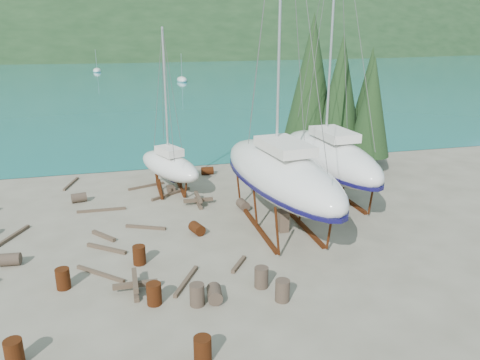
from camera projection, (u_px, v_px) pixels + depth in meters
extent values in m
plane|color=#635D4E|center=(208.00, 252.00, 22.44)|extent=(600.00, 600.00, 0.00)
plane|color=teal|center=(118.00, 47.00, 312.71)|extent=(700.00, 700.00, 0.00)
ellipsoid|color=black|center=(118.00, 47.00, 317.32)|extent=(800.00, 360.00, 110.00)
cube|color=beige|center=(72.00, 52.00, 192.07)|extent=(6.00, 5.00, 4.00)
cube|color=#A54C2D|center=(71.00, 45.00, 191.22)|extent=(6.60, 5.60, 1.60)
cube|color=beige|center=(192.00, 51.00, 204.20)|extent=(6.00, 5.00, 4.00)
cube|color=#A54C2D|center=(192.00, 44.00, 203.35)|extent=(6.60, 5.60, 1.60)
cylinder|color=black|center=(336.00, 157.00, 36.29)|extent=(0.36, 0.36, 1.60)
cone|color=black|center=(340.00, 92.00, 34.78)|extent=(3.60, 3.60, 8.40)
cylinder|color=black|center=(367.00, 164.00, 34.85)|extent=(0.36, 0.36, 1.36)
cone|color=black|center=(371.00, 107.00, 33.56)|extent=(3.06, 3.06, 7.14)
cylinder|color=black|center=(308.00, 151.00, 37.74)|extent=(0.36, 0.36, 1.84)
cone|color=black|center=(312.00, 78.00, 35.99)|extent=(4.14, 4.14, 9.66)
cylinder|color=black|center=(365.00, 152.00, 37.97)|extent=(0.36, 0.36, 1.44)
cone|color=black|center=(369.00, 97.00, 36.60)|extent=(3.24, 3.24, 7.56)
ellipsoid|color=silver|center=(182.00, 80.00, 98.48)|extent=(2.00, 5.00, 1.40)
cylinder|color=silver|center=(181.00, 66.00, 97.61)|extent=(0.08, 0.08, 5.00)
ellipsoid|color=silver|center=(97.00, 71.00, 121.75)|extent=(2.00, 5.00, 1.40)
cylinder|color=silver|center=(96.00, 59.00, 120.89)|extent=(0.08, 0.08, 5.00)
ellipsoid|color=silver|center=(280.00, 174.00, 24.55)|extent=(4.77, 12.17, 2.77)
cube|color=#0E0B3A|center=(283.00, 194.00, 24.29)|extent=(0.49, 2.15, 1.00)
cube|color=silver|center=(284.00, 146.00, 23.51)|extent=(2.29, 3.75, 0.50)
cylinder|color=silver|center=(280.00, 0.00, 22.49)|extent=(0.14, 0.14, 14.22)
cube|color=#4F200D|center=(257.00, 226.00, 25.12)|extent=(0.18, 6.52, 0.20)
cube|color=#4F200D|center=(299.00, 222.00, 25.71)|extent=(0.18, 6.52, 0.20)
cube|color=brown|center=(282.00, 221.00, 24.74)|extent=(0.50, 0.80, 1.08)
ellipsoid|color=silver|center=(329.00, 157.00, 28.62)|extent=(3.73, 11.03, 2.57)
cube|color=#0E0B3A|center=(332.00, 172.00, 28.37)|extent=(0.35, 1.97, 1.00)
cube|color=silver|center=(334.00, 134.00, 27.65)|extent=(1.91, 3.35, 0.50)
cylinder|color=silver|center=(332.00, 21.00, 26.72)|extent=(0.14, 0.14, 13.06)
cube|color=#4F200D|center=(310.00, 199.00, 29.16)|extent=(0.18, 5.98, 0.20)
cube|color=#4F200D|center=(342.00, 196.00, 29.69)|extent=(0.18, 5.98, 0.20)
cube|color=brown|center=(330.00, 195.00, 28.81)|extent=(0.50, 0.80, 0.98)
ellipsoid|color=silver|center=(169.00, 166.00, 30.70)|extent=(4.42, 6.77, 1.67)
cube|color=#0E0B3A|center=(170.00, 173.00, 30.52)|extent=(0.69, 1.17, 1.00)
cube|color=silver|center=(169.00, 151.00, 30.07)|extent=(1.79, 2.23, 0.50)
cylinder|color=silver|center=(165.00, 91.00, 29.54)|extent=(0.14, 0.14, 7.79)
cube|color=#4F200D|center=(160.00, 189.00, 31.00)|extent=(0.18, 3.57, 0.20)
cube|color=#4F200D|center=(181.00, 188.00, 31.35)|extent=(0.18, 3.57, 0.20)
cube|color=brown|center=(171.00, 189.00, 30.86)|extent=(0.50, 0.80, 0.33)
imported|color=#131455|center=(296.00, 196.00, 27.14)|extent=(0.63, 0.81, 1.96)
cylinder|color=#4F200D|center=(14.00, 352.00, 14.74)|extent=(0.58, 0.58, 0.88)
cylinder|color=#2D2823|center=(215.00, 294.00, 18.31)|extent=(0.68, 0.94, 0.58)
cylinder|color=#4F200D|center=(207.00, 171.00, 34.50)|extent=(0.91, 0.63, 0.58)
cylinder|color=#2D2823|center=(261.00, 277.00, 19.25)|extent=(0.58, 0.58, 0.88)
cylinder|color=#4F200D|center=(197.00, 228.00, 24.38)|extent=(0.82, 1.01, 0.58)
cylinder|color=#4F200D|center=(203.00, 350.00, 14.87)|extent=(0.58, 0.58, 0.88)
cylinder|color=#4F200D|center=(63.00, 279.00, 19.14)|extent=(0.58, 0.58, 0.88)
cylinder|color=#2D2823|center=(79.00, 198.00, 28.91)|extent=(0.98, 0.74, 0.58)
cylinder|color=#4F200D|center=(154.00, 294.00, 18.03)|extent=(0.58, 0.58, 0.88)
cylinder|color=#2D2823|center=(243.00, 205.00, 27.71)|extent=(0.68, 0.94, 0.58)
cylinder|color=#4F200D|center=(139.00, 255.00, 21.16)|extent=(0.58, 0.58, 0.88)
cylinder|color=#2D2823|center=(10.00, 259.00, 21.07)|extent=(0.93, 0.66, 0.58)
cylinder|color=#2D2823|center=(197.00, 295.00, 17.97)|extent=(0.58, 0.58, 0.88)
cylinder|color=#2D2823|center=(282.00, 290.00, 18.26)|extent=(0.58, 0.58, 0.88)
cube|color=brown|center=(71.00, 184.00, 32.26)|extent=(0.84, 2.63, 0.14)
cube|color=brown|center=(100.00, 274.00, 20.26)|extent=(2.07, 1.97, 0.15)
cube|color=brown|center=(107.00, 249.00, 22.59)|extent=(1.89, 1.55, 0.17)
cube|color=brown|center=(186.00, 281.00, 19.66)|extent=(1.37, 2.27, 0.16)
cube|color=brown|center=(239.00, 264.00, 21.05)|extent=(1.01, 1.34, 0.17)
cube|color=brown|center=(104.00, 236.00, 23.97)|extent=(1.22, 1.49, 0.19)
cube|color=brown|center=(146.00, 186.00, 31.76)|extent=(2.47, 1.04, 0.15)
cube|color=brown|center=(171.00, 194.00, 30.21)|extent=(2.68, 1.89, 0.16)
cube|color=brown|center=(146.00, 227.00, 25.07)|extent=(2.09, 1.08, 0.15)
cube|color=brown|center=(102.00, 210.00, 27.50)|extent=(2.78, 0.22, 0.15)
cube|color=brown|center=(13.00, 236.00, 23.99)|extent=(1.27, 2.44, 0.16)
cube|color=brown|center=(136.00, 289.00, 19.03)|extent=(0.20, 1.80, 0.20)
cube|color=brown|center=(135.00, 285.00, 18.96)|extent=(1.80, 0.20, 0.20)
cube|color=brown|center=(135.00, 280.00, 18.90)|extent=(0.20, 1.80, 0.20)
cube|color=brown|center=(198.00, 203.00, 28.53)|extent=(0.20, 1.80, 0.20)
cube|color=brown|center=(198.00, 200.00, 28.47)|extent=(1.80, 0.20, 0.20)
cube|color=brown|center=(198.00, 197.00, 28.41)|extent=(0.20, 1.80, 0.20)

